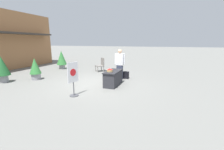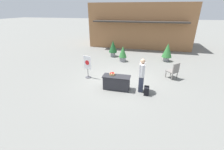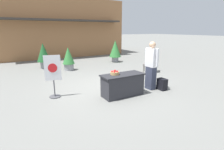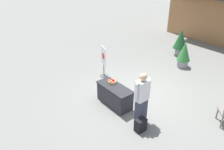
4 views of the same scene
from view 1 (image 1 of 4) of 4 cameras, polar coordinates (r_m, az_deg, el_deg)
The scene contains 10 objects.
ground_plane at distance 8.05m, azimuth -6.15°, elevation -3.14°, with size 120.00×120.00×0.00m, color slate.
display_table at distance 7.58m, azimuth 0.45°, elevation -1.15°, with size 1.45×0.61×0.74m.
apple_basket at distance 7.28m, azimuth -0.86°, elevation 1.74°, with size 0.29×0.29×0.16m.
person_visitor at distance 8.68m, azimuth 2.99°, elevation 4.15°, with size 0.27×0.61×1.75m.
backpack at distance 9.01m, azimuth 5.29°, elevation -0.03°, with size 0.24×0.34×0.42m.
poster_board at distance 6.18m, azimuth -14.58°, elevation -1.26°, with size 0.50×0.36×1.39m.
patio_chair at distance 11.14m, azimuth -4.24°, elevation 4.16°, with size 0.78×0.78×1.01m.
potted_plant_near_right at distance 9.94m, azimuth -36.36°, elevation 2.39°, with size 0.73×0.73×1.43m.
potted_plant_far_right at distance 12.82m, azimuth -18.67°, elevation 5.96°, with size 0.78×0.78×1.46m.
potted_plant_near_left at distance 9.72m, azimuth -27.24°, elevation 2.35°, with size 0.64×0.64×1.25m.
Camera 1 is at (-6.95, -3.42, 2.18)m, focal length 24.00 mm.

